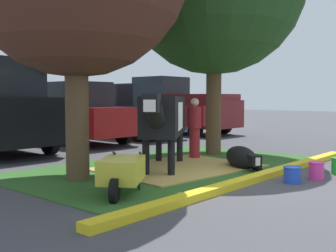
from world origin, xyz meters
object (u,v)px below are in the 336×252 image
at_px(calf_lying, 242,158).
at_px(bucket_blue, 292,174).
at_px(cow_holstein, 164,116).
at_px(hatchback_white, 128,112).
at_px(wheelbarrow, 121,171).
at_px(pickup_truck_maroon, 176,107).
at_px(bucket_pink, 316,170).
at_px(sedan_red, 74,114).
at_px(person_handler, 195,127).

distance_m(calf_lying, bucket_blue, 1.60).
bearing_deg(cow_holstein, hatchback_white, 52.17).
bearing_deg(hatchback_white, wheelbarrow, -134.27).
bearing_deg(pickup_truck_maroon, hatchback_white, 179.02).
distance_m(cow_holstein, wheelbarrow, 2.47).
bearing_deg(pickup_truck_maroon, bucket_pink, -125.79).
relative_size(wheelbarrow, bucket_blue, 4.50).
bearing_deg(cow_holstein, bucket_blue, -79.05).
bearing_deg(pickup_truck_maroon, sedan_red, -179.13).
height_order(cow_holstein, bucket_blue, cow_holstein).
bearing_deg(hatchback_white, sedan_red, -177.17).
xyz_separation_m(calf_lying, hatchback_white, (3.27, 6.91, 0.75)).
bearing_deg(bucket_pink, sedan_red, 84.72).
bearing_deg(cow_holstein, bucket_pink, -68.83).
height_order(calf_lying, bucket_blue, calf_lying).
bearing_deg(wheelbarrow, person_handler, 21.03).
distance_m(bucket_blue, pickup_truck_maroon, 10.72).
relative_size(calf_lying, hatchback_white, 0.29).
distance_m(calf_lying, person_handler, 1.75).
height_order(wheelbarrow, bucket_pink, wheelbarrow).
xyz_separation_m(wheelbarrow, sedan_red, (3.99, 6.64, 0.60)).
bearing_deg(wheelbarrow, bucket_pink, -29.15).
height_order(bucket_pink, hatchback_white, hatchback_white).
distance_m(person_handler, sedan_red, 5.20).
distance_m(cow_holstein, person_handler, 1.72).
relative_size(cow_holstein, person_handler, 1.85).
xyz_separation_m(bucket_pink, pickup_truck_maroon, (6.13, 8.51, 0.94)).
xyz_separation_m(wheelbarrow, pickup_truck_maroon, (9.35, 6.72, 0.73)).
distance_m(bucket_blue, bucket_pink, 0.62).
bearing_deg(bucket_pink, person_handler, 80.35).
height_order(bucket_blue, bucket_pink, bucket_pink).
height_order(sedan_red, hatchback_white, same).
xyz_separation_m(cow_holstein, sedan_red, (1.86, 5.62, -0.14)).
xyz_separation_m(bucket_pink, sedan_red, (0.78, 8.43, 0.81)).
bearing_deg(bucket_pink, wheelbarrow, 150.85).
distance_m(cow_holstein, calf_lying, 1.88).
bearing_deg(sedan_red, cow_holstein, -108.34).
height_order(bucket_blue, sedan_red, sedan_red).
bearing_deg(wheelbarrow, bucket_blue, -31.12).
bearing_deg(wheelbarrow, cow_holstein, 25.44).
relative_size(bucket_pink, pickup_truck_maroon, 0.06).
bearing_deg(wheelbarrow, sedan_red, 58.97).
distance_m(calf_lying, bucket_pink, 1.65).
bearing_deg(bucket_pink, pickup_truck_maroon, 54.21).
height_order(cow_holstein, hatchback_white, hatchback_white).
bearing_deg(calf_lying, cow_holstein, 135.75).
distance_m(bucket_pink, hatchback_white, 9.24).
height_order(wheelbarrow, bucket_blue, wheelbarrow).
bearing_deg(calf_lying, person_handler, 74.46).
relative_size(cow_holstein, pickup_truck_maroon, 0.51).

